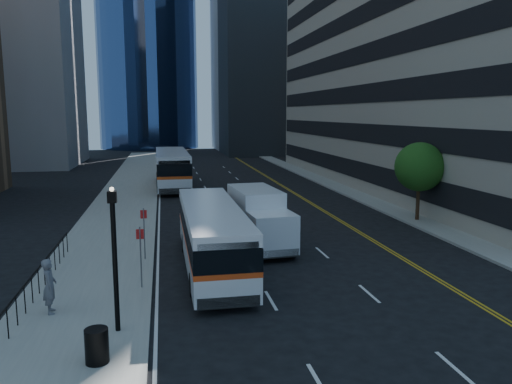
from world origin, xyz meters
The scene contains 12 objects.
ground centered at (0.00, 0.00, 0.00)m, with size 160.00×160.00×0.00m, color black.
sidewalk_west centered at (-10.50, 25.00, 0.07)m, with size 5.00×90.00×0.15m, color gray.
sidewalk_east centered at (9.00, 25.00, 0.07)m, with size 2.00×90.00×0.15m, color gray.
parking_garage centered at (25.00, 23.00, 12.50)m, with size 30.00×50.00×25.00m, color #9E9384.
midrise_west centered at (-28.00, 52.00, 17.50)m, with size 18.00×18.00×35.00m, color gray.
street_tree centered at (9.00, 8.00, 3.64)m, with size 3.20×3.20×5.10m.
lamp_post centered at (-9.00, -6.00, 2.72)m, with size 0.28×0.28×4.56m.
bus_front centered at (-5.31, 0.41, 1.59)m, with size 2.54×11.32×2.91m.
bus_rear centered at (-6.60, 26.90, 1.90)m, with size 3.14×13.51×3.47m.
box_truck centered at (-2.44, 3.76, 1.61)m, with size 2.70×6.52×3.04m.
trash_can centered at (-9.39, -8.06, 0.64)m, with size 0.66×0.66×0.99m, color black.
pedestrian centered at (-11.43, -4.08, 1.13)m, with size 0.71×0.47×1.96m, color #5C5D64.
Camera 1 is at (-7.40, -21.80, 7.09)m, focal length 35.00 mm.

